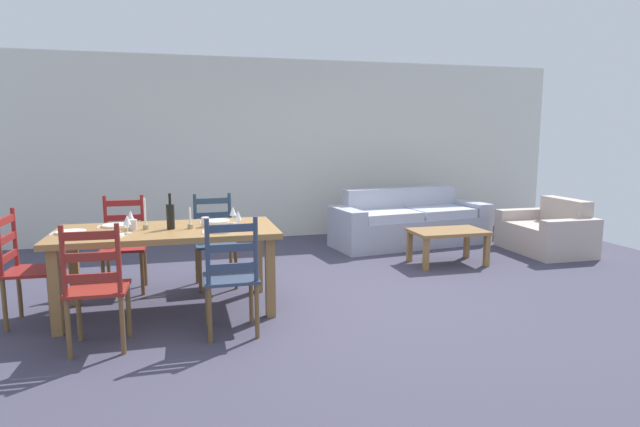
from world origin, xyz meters
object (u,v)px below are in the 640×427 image
at_px(dining_chair_far_left, 124,244).
at_px(armchair_upholstered, 549,234).
at_px(wine_glass_near_right, 238,216).
at_px(coffee_table, 448,235).
at_px(wine_bottle, 170,216).
at_px(dining_chair_near_left, 96,287).
at_px(dining_chair_head_west, 25,268).
at_px(couch, 408,224).
at_px(coffee_cup_primary, 205,222).
at_px(dining_table, 168,238).
at_px(wine_glass_near_left, 127,221).
at_px(coffee_cup_secondary, 133,225).
at_px(wine_glass_far_left, 130,216).
at_px(dining_chair_near_right, 231,276).
at_px(dining_chair_far_right, 215,240).
at_px(wine_glass_far_right, 233,212).

xyz_separation_m(dining_chair_far_left, armchair_upholstered, (5.37, 0.41, -0.23)).
distance_m(wine_glass_near_right, coffee_table, 2.91).
bearing_deg(wine_bottle, coffee_table, 16.58).
bearing_deg(coffee_table, dining_chair_near_left, -155.43).
bearing_deg(armchair_upholstered, dining_chair_far_left, -175.66).
bearing_deg(dining_chair_head_west, couch, 26.12).
bearing_deg(coffee_cup_primary, dining_chair_head_west, -178.80).
distance_m(dining_chair_far_left, coffee_cup_primary, 1.14).
relative_size(dining_table, dining_chair_near_left, 1.98).
relative_size(dining_table, coffee_table, 2.11).
height_order(dining_table, wine_glass_near_left, wine_glass_near_left).
height_order(dining_table, coffee_cup_secondary, coffee_cup_secondary).
bearing_deg(dining_chair_near_left, wine_glass_far_left, 79.15).
relative_size(dining_chair_near_right, wine_bottle, 3.04).
xyz_separation_m(coffee_table, armchair_upholstered, (1.65, 0.25, -0.11)).
relative_size(dining_chair_far_left, dining_chair_head_west, 1.00).
distance_m(dining_chair_far_right, wine_bottle, 0.95).
distance_m(dining_chair_near_left, dining_chair_near_right, 0.97).
bearing_deg(wine_bottle, dining_chair_near_right, -57.14).
relative_size(dining_chair_far_right, wine_glass_far_left, 5.96).
bearing_deg(coffee_table, dining_chair_near_right, -149.02).
xyz_separation_m(wine_glass_near_left, wine_glass_far_right, (0.91, 0.29, 0.00)).
bearing_deg(wine_glass_far_left, coffee_cup_primary, -10.35).
xyz_separation_m(dining_table, wine_glass_far_left, (-0.31, 0.13, 0.20)).
xyz_separation_m(dining_table, wine_glass_near_right, (0.61, -0.15, 0.20)).
xyz_separation_m(wine_glass_near_left, wine_glass_far_left, (0.00, 0.28, 0.00)).
xyz_separation_m(wine_glass_far_right, coffee_cup_secondary, (-0.88, -0.11, -0.07)).
bearing_deg(wine_glass_far_right, dining_chair_far_right, 103.46).
height_order(wine_bottle, wine_glass_far_right, wine_bottle).
height_order(wine_glass_near_right, coffee_cup_primary, wine_glass_near_right).
bearing_deg(dining_chair_near_right, dining_chair_near_left, -177.19).
xyz_separation_m(couch, armchair_upholstered, (1.63, -0.97, -0.04)).
height_order(wine_glass_near_right, coffee_cup_secondary, wine_glass_near_right).
bearing_deg(wine_glass_far_left, dining_chair_head_west, -169.92).
xyz_separation_m(dining_chair_near_left, wine_glass_far_left, (0.17, 0.90, 0.38)).
bearing_deg(wine_bottle, wine_glass_far_left, 156.59).
xyz_separation_m(dining_chair_head_west, wine_glass_far_right, (1.74, 0.16, 0.38)).
xyz_separation_m(coffee_cup_primary, coffee_cup_secondary, (-0.62, 0.02, 0.00)).
bearing_deg(wine_bottle, wine_glass_far_right, 16.18).
bearing_deg(dining_chair_far_left, armchair_upholstered, 4.34).
bearing_deg(dining_chair_far_left, wine_glass_near_right, -41.28).
relative_size(dining_chair_near_right, coffee_cup_primary, 10.67).
bearing_deg(wine_glass_near_left, dining_chair_head_west, 171.24).
height_order(coffee_cup_primary, coffee_cup_secondary, same).
bearing_deg(dining_chair_far_left, wine_glass_far_left, -78.14).
bearing_deg(dining_chair_near_right, coffee_cup_primary, 102.06).
relative_size(dining_chair_far_left, wine_glass_near_left, 5.96).
xyz_separation_m(dining_chair_near_right, wine_glass_near_left, (-0.80, 0.58, 0.38)).
bearing_deg(couch, wine_glass_near_left, -147.41).
relative_size(dining_table, dining_chair_near_right, 1.98).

